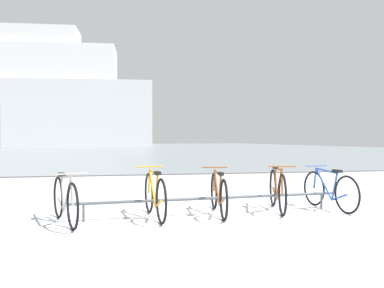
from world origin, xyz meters
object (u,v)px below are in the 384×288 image
(bicycle_2, at_px, (218,194))
(bicycle_3, at_px, (277,190))
(bicycle_0, at_px, (65,200))
(bicycle_1, at_px, (155,195))
(ferry_ship, at_px, (26,97))
(bicycle_4, at_px, (329,190))

(bicycle_2, relative_size, bicycle_3, 1.02)
(bicycle_0, height_order, bicycle_2, bicycle_0)
(bicycle_1, distance_m, ferry_ship, 81.12)
(bicycle_1, relative_size, ferry_ship, 0.03)
(bicycle_1, height_order, bicycle_2, bicycle_1)
(bicycle_4, bearing_deg, bicycle_2, -177.61)
(bicycle_0, bearing_deg, bicycle_4, 4.39)
(bicycle_2, distance_m, ferry_ship, 81.26)
(bicycle_0, relative_size, bicycle_4, 1.01)
(bicycle_0, xyz_separation_m, bicycle_3, (3.59, 0.41, 0.01))
(bicycle_3, bearing_deg, bicycle_4, -3.33)
(bicycle_3, xyz_separation_m, bicycle_4, (0.98, -0.06, -0.02))
(bicycle_1, bearing_deg, bicycle_3, 5.98)
(bicycle_1, xyz_separation_m, bicycle_3, (2.22, 0.23, 0.01))
(bicycle_3, bearing_deg, bicycle_2, -172.66)
(bicycle_1, distance_m, bicycle_3, 2.23)
(bicycle_1, relative_size, bicycle_2, 0.97)
(bicycle_1, bearing_deg, bicycle_4, 3.14)
(bicycle_4, height_order, ferry_ship, ferry_ship)
(bicycle_4, relative_size, ferry_ship, 0.03)
(bicycle_3, bearing_deg, bicycle_0, -173.52)
(bicycle_1, height_order, bicycle_4, bicycle_1)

